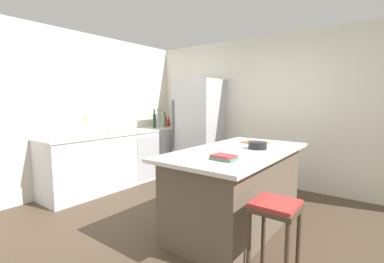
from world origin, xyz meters
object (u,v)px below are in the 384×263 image
Objects in this scene: soda_bottle at (158,120)px; mixing_bowl at (257,145)px; refrigerator at (200,129)px; flower_vase at (86,130)px; olive_oil_bottle at (174,121)px; whiskey_bottle at (165,121)px; gin_bottle at (163,121)px; paper_towel_roll at (122,124)px; cutting_board at (255,142)px; hot_sauce_bottle at (169,123)px; wine_bottle at (154,120)px; cookbook_stack at (224,157)px; kitchen_island at (237,188)px; sink_faucet at (106,124)px; bar_stool at (275,217)px.

soda_bottle is 2.83m from mixing_bowl.
flower_vase is (-0.90, -1.85, 0.09)m from refrigerator.
soda_bottle reaches higher than olive_oil_bottle.
whiskey_bottle is 2.88m from mixing_bowl.
gin_bottle is at bearing 156.46° from mixing_bowl.
paper_towel_roll is at bearing -88.79° from soda_bottle.
refrigerator is 5.49× the size of cutting_board.
mixing_bowl is 0.63× the size of cutting_board.
wine_bottle is at bearing -94.99° from hot_sauce_bottle.
paper_towel_roll is at bearing 177.60° from mixing_bowl.
olive_oil_bottle reaches higher than cookbook_stack.
whiskey_bottle reaches higher than kitchen_island.
soda_bottle is (0.01, 1.25, -0.01)m from sink_faucet.
cutting_board is at bearing 13.67° from sink_faucet.
bar_stool is at bearing -33.11° from gin_bottle.
refrigerator is at bearing 58.26° from sink_faucet.
wine_bottle is at bearing 149.79° from bar_stool.
whiskey_bottle is 2.56m from cutting_board.
gin_bottle is at bearing -83.47° from hot_sauce_bottle.
wine_bottle is (-0.11, -0.48, 0.03)m from olive_oil_bottle.
refrigerator is at bearing -4.27° from hot_sauce_bottle.
kitchen_island is 6.31× the size of olive_oil_bottle.
soda_bottle reaches higher than hot_sauce_bottle.
kitchen_island is 9.27× the size of mixing_bowl.
olive_oil_bottle is at bearing 139.01° from cookbook_stack.
sink_faucet reaches higher than cookbook_stack.
hot_sauce_bottle is (-0.08, -0.09, -0.04)m from olive_oil_bottle.
olive_oil_bottle reaches higher than whiskey_bottle.
wine_bottle is at bearing -93.75° from whiskey_bottle.
hot_sauce_bottle is 0.62× the size of gin_bottle.
hot_sauce_bottle is 3.32m from cookbook_stack.
kitchen_island is 2.91m from olive_oil_bottle.
olive_oil_bottle reaches higher than flower_vase.
hot_sauce_bottle is at bearing 144.56° from bar_stool.
olive_oil_bottle is at bearing 168.99° from refrigerator.
kitchen_island is at bearing -34.23° from olive_oil_bottle.
cookbook_stack is at bearing -90.88° from mixing_bowl.
sink_faucet is (-3.20, 0.71, 0.53)m from bar_stool.
gin_bottle is (0.04, -0.10, 0.02)m from whiskey_bottle.
refrigerator is 5.91× the size of olive_oil_bottle.
mixing_bowl is at bearing -25.01° from whiskey_bottle.
sink_faucet is (-2.48, -0.02, 0.63)m from kitchen_island.
soda_bottle is at bearing -166.11° from refrigerator.
mixing_bowl is (1.73, -1.26, 0.02)m from refrigerator.
hot_sauce_bottle is 0.90× the size of cookbook_stack.
gin_bottle is 0.10m from soda_bottle.
sink_faucet is at bearing -90.62° from wine_bottle.
whiskey_bottle is at bearing 142.68° from cookbook_stack.
cookbook_stack is 0.76m from mixing_bowl.
cutting_board is (2.38, -0.73, -0.15)m from gin_bottle.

